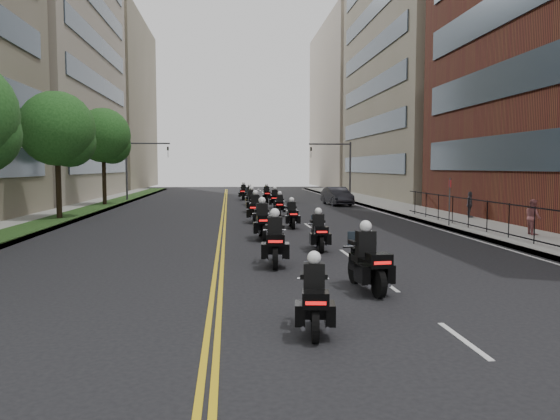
# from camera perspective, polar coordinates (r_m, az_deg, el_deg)

# --- Properties ---
(ground) EXTENTS (160.00, 160.00, 0.00)m
(ground) POSITION_cam_1_polar(r_m,az_deg,el_deg) (10.11, 1.28, -13.99)
(ground) COLOR black
(ground) RESTS_ON ground
(sidewalk_right) EXTENTS (4.00, 90.00, 0.15)m
(sidewalk_right) POSITION_cam_1_polar(r_m,az_deg,el_deg) (37.07, 15.36, -0.51)
(sidewalk_right) COLOR gray
(sidewalk_right) RESTS_ON ground
(sidewalk_left) EXTENTS (4.00, 90.00, 0.15)m
(sidewalk_left) POSITION_cam_1_polar(r_m,az_deg,el_deg) (36.34, -22.79, -0.80)
(sidewalk_left) COLOR gray
(sidewalk_left) RESTS_ON ground
(grass_strip) EXTENTS (2.00, 90.00, 0.04)m
(grass_strip) POSITION_cam_1_polar(r_m,az_deg,el_deg) (36.10, -21.59, -0.64)
(grass_strip) COLOR #1D3613
(grass_strip) RESTS_ON sidewalk_left
(building_right_tan) EXTENTS (15.11, 28.00, 30.00)m
(building_right_tan) POSITION_cam_1_polar(r_m,az_deg,el_deg) (62.92, 16.35, 15.13)
(building_right_tan) COLOR #797058
(building_right_tan) RESTS_ON ground
(building_right_far) EXTENTS (15.00, 28.00, 26.00)m
(building_right_far) POSITION_cam_1_polar(r_m,az_deg,el_deg) (90.93, 9.21, 10.63)
(building_right_far) COLOR #A29482
(building_right_far) RESTS_ON ground
(building_left_mid) EXTENTS (16.11, 28.00, 34.00)m
(building_left_mid) POSITION_cam_1_polar(r_m,az_deg,el_deg) (62.73, -25.83, 16.76)
(building_left_mid) COLOR #A29482
(building_left_mid) RESTS_ON ground
(building_left_far) EXTENTS (16.00, 28.00, 26.00)m
(building_left_far) POSITION_cam_1_polar(r_m,az_deg,el_deg) (90.51, -19.02, 10.47)
(building_left_far) COLOR #797058
(building_left_far) RESTS_ON ground
(iron_fence) EXTENTS (0.05, 28.00, 1.50)m
(iron_fence) POSITION_cam_1_polar(r_m,az_deg,el_deg) (24.81, 23.89, -1.21)
(iron_fence) COLOR black
(iron_fence) RESTS_ON sidewalk_right
(street_trees) EXTENTS (4.40, 38.40, 7.98)m
(street_trees) POSITION_cam_1_polar(r_m,az_deg,el_deg) (29.89, -25.02, 7.77)
(street_trees) COLOR black
(street_trees) RESTS_ON ground
(traffic_signal_right) EXTENTS (4.09, 0.20, 5.60)m
(traffic_signal_right) POSITION_cam_1_polar(r_m,az_deg,el_deg) (52.62, 6.32, 5.01)
(traffic_signal_right) COLOR #3F3F44
(traffic_signal_right) RESTS_ON ground
(traffic_signal_left) EXTENTS (4.09, 0.20, 5.60)m
(traffic_signal_left) POSITION_cam_1_polar(r_m,az_deg,el_deg) (52.21, -14.72, 4.89)
(traffic_signal_left) COLOR #3F3F44
(traffic_signal_left) RESTS_ON ground
(motorcycle_0) EXTENTS (0.63, 2.13, 1.58)m
(motorcycle_0) POSITION_cam_1_polar(r_m,az_deg,el_deg) (10.76, 3.59, -9.40)
(motorcycle_0) COLOR black
(motorcycle_0) RESTS_ON ground
(motorcycle_1) EXTENTS (0.71, 2.48, 1.83)m
(motorcycle_1) POSITION_cam_1_polar(r_m,az_deg,el_deg) (14.33, 9.12, -5.54)
(motorcycle_1) COLOR black
(motorcycle_1) RESTS_ON ground
(motorcycle_2) EXTENTS (0.65, 2.53, 1.87)m
(motorcycle_2) POSITION_cam_1_polar(r_m,az_deg,el_deg) (17.80, -0.53, -3.48)
(motorcycle_2) COLOR black
(motorcycle_2) RESTS_ON ground
(motorcycle_3) EXTENTS (0.52, 2.23, 1.64)m
(motorcycle_3) POSITION_cam_1_polar(r_m,az_deg,el_deg) (21.11, 4.07, -2.47)
(motorcycle_3) COLOR black
(motorcycle_3) RESTS_ON ground
(motorcycle_4) EXTENTS (0.59, 2.55, 1.88)m
(motorcycle_4) POSITION_cam_1_polar(r_m,az_deg,el_deg) (24.27, -1.85, -1.33)
(motorcycle_4) COLOR black
(motorcycle_4) RESTS_ON ground
(motorcycle_5) EXTENTS (0.51, 2.20, 1.62)m
(motorcycle_5) POSITION_cam_1_polar(r_m,az_deg,el_deg) (28.75, 1.24, -0.62)
(motorcycle_5) COLOR black
(motorcycle_5) RESTS_ON ground
(motorcycle_6) EXTENTS (0.73, 2.55, 1.88)m
(motorcycle_6) POSITION_cam_1_polar(r_m,az_deg,el_deg) (31.65, -2.60, 0.03)
(motorcycle_6) COLOR black
(motorcycle_6) RESTS_ON ground
(motorcycle_7) EXTENTS (0.61, 2.21, 1.63)m
(motorcycle_7) POSITION_cam_1_polar(r_m,az_deg,el_deg) (35.82, -0.02, 0.40)
(motorcycle_7) COLOR black
(motorcycle_7) RESTS_ON ground
(motorcycle_8) EXTENTS (0.64, 2.52, 1.86)m
(motorcycle_8) POSITION_cam_1_polar(r_m,az_deg,el_deg) (38.64, -2.99, 0.82)
(motorcycle_8) COLOR black
(motorcycle_8) RESTS_ON ground
(motorcycle_9) EXTENTS (0.66, 2.30, 1.70)m
(motorcycle_9) POSITION_cam_1_polar(r_m,az_deg,el_deg) (42.57, -0.56, 1.09)
(motorcycle_9) COLOR black
(motorcycle_9) RESTS_ON ground
(motorcycle_10) EXTENTS (0.69, 2.41, 1.78)m
(motorcycle_10) POSITION_cam_1_polar(r_m,az_deg,el_deg) (46.37, -3.17, 1.40)
(motorcycle_10) COLOR black
(motorcycle_10) RESTS_ON ground
(motorcycle_11) EXTENTS (0.54, 2.34, 1.73)m
(motorcycle_11) POSITION_cam_1_polar(r_m,az_deg,el_deg) (49.60, -1.41, 1.58)
(motorcycle_11) COLOR black
(motorcycle_11) RESTS_ON ground
(motorcycle_12) EXTENTS (0.66, 2.39, 1.76)m
(motorcycle_12) POSITION_cam_1_polar(r_m,az_deg,el_deg) (53.59, -3.85, 1.81)
(motorcycle_12) COLOR black
(motorcycle_12) RESTS_ON ground
(parked_sedan) EXTENTS (2.08, 4.80, 1.53)m
(parked_sedan) POSITION_cam_1_polar(r_m,az_deg,el_deg) (46.30, 5.98, 1.46)
(parked_sedan) COLOR black
(parked_sedan) RESTS_ON ground
(pedestrian_b) EXTENTS (0.67, 0.83, 1.61)m
(pedestrian_b) POSITION_cam_1_polar(r_m,az_deg,el_deg) (27.28, 24.94, -0.66)
(pedestrian_b) COLOR #904E50
(pedestrian_b) RESTS_ON sidewalk_right
(pedestrian_c) EXTENTS (0.59, 0.99, 1.58)m
(pedestrian_c) POSITION_cam_1_polar(r_m,az_deg,el_deg) (35.10, 19.22, 0.54)
(pedestrian_c) COLOR #46454D
(pedestrian_c) RESTS_ON sidewalk_right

